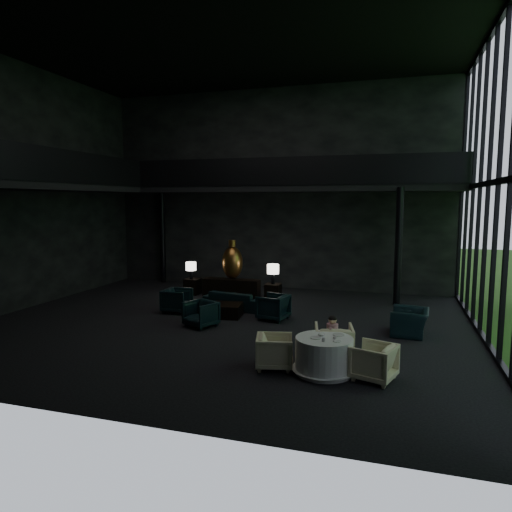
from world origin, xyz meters
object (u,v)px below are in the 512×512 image
(side_table_left, at_px, (193,286))
(window_armchair, at_px, (410,318))
(bronze_urn, at_px, (232,262))
(dining_chair_east, at_px, (374,359))
(coffee_table, at_px, (227,310))
(console, at_px, (231,288))
(dining_chair_north, at_px, (334,338))
(child, at_px, (332,328))
(table_lamp_left, at_px, (191,267))
(lounge_armchair_south, at_px, (201,312))
(side_table_right, at_px, (273,292))
(lounge_armchair_east, at_px, (273,305))
(table_lamp_right, at_px, (273,270))
(dining_chair_west, at_px, (275,350))
(sofa, at_px, (234,297))
(dining_table, at_px, (324,358))
(lounge_armchair_west, at_px, (177,298))

(side_table_left, xyz_separation_m, window_armchair, (7.78, -3.21, 0.17))
(bronze_urn, relative_size, dining_chair_east, 1.71)
(coffee_table, bearing_deg, console, 107.05)
(dining_chair_east, bearing_deg, console, -122.81)
(bronze_urn, xyz_separation_m, dining_chair_north, (4.49, -5.73, -0.81))
(child, bearing_deg, dining_chair_east, 134.95)
(table_lamp_left, relative_size, lounge_armchair_south, 0.79)
(side_table_right, height_order, lounge_armchair_east, lounge_armchair_east)
(side_table_right, xyz_separation_m, child, (2.85, -5.62, 0.43))
(bronze_urn, relative_size, lounge_armchair_east, 1.57)
(side_table_left, bearing_deg, table_lamp_right, -1.92)
(dining_chair_west, bearing_deg, side_table_right, 1.54)
(side_table_left, height_order, table_lamp_right, table_lamp_right)
(side_table_right, xyz_separation_m, dining_chair_east, (3.80, -6.57, 0.13))
(child, bearing_deg, side_table_right, -63.11)
(table_lamp_right, bearing_deg, sofa, -117.89)
(table_lamp_left, relative_size, dining_chair_west, 0.83)
(side_table_left, relative_size, lounge_armchair_south, 0.72)
(table_lamp_left, xyz_separation_m, sofa, (2.32, -1.65, -0.69))
(side_table_right, xyz_separation_m, sofa, (-0.88, -1.68, 0.08))
(dining_table, bearing_deg, dining_chair_east, -4.21)
(side_table_right, height_order, child, child)
(lounge_armchair_west, xyz_separation_m, lounge_armchair_south, (1.41, -1.34, -0.03))
(table_lamp_right, bearing_deg, side_table_left, 178.08)
(console, distance_m, table_lamp_left, 1.76)
(window_armchair, bearing_deg, lounge_armchair_south, -76.60)
(bronze_urn, distance_m, dining_table, 8.02)
(table_lamp_right, height_order, lounge_armchair_south, table_lamp_right)
(bronze_urn, xyz_separation_m, lounge_armchair_south, (0.54, -4.14, -0.88))
(console, bearing_deg, sofa, -67.01)
(lounge_armchair_east, bearing_deg, side_table_right, -153.32)
(sofa, bearing_deg, table_lamp_right, -108.66)
(lounge_armchair_west, bearing_deg, dining_chair_east, -123.93)
(table_lamp_left, bearing_deg, console, 1.85)
(bronze_urn, bearing_deg, dining_chair_north, -51.96)
(lounge_armchair_east, distance_m, lounge_armchair_south, 2.21)
(lounge_armchair_east, xyz_separation_m, window_armchair, (3.88, -0.46, 0.01))
(side_table_left, bearing_deg, side_table_right, -1.61)
(lounge_armchair_east, distance_m, dining_table, 4.37)
(lounge_armchair_east, xyz_separation_m, coffee_table, (-1.46, -0.06, -0.26))
(side_table_right, bearing_deg, table_lamp_right, -90.00)
(lounge_armchair_west, relative_size, dining_table, 0.67)
(bronze_urn, bearing_deg, side_table_left, -178.16)
(table_lamp_right, bearing_deg, coffee_table, -105.62)
(bronze_urn, relative_size, dining_table, 1.07)
(lounge_armchair_south, height_order, dining_chair_west, lounge_armchair_south)
(lounge_armchair_east, bearing_deg, dining_table, 40.48)
(bronze_urn, xyz_separation_m, side_table_right, (1.60, -0.14, -1.00))
(console, distance_m, lounge_armchair_east, 3.54)
(console, relative_size, sofa, 1.11)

